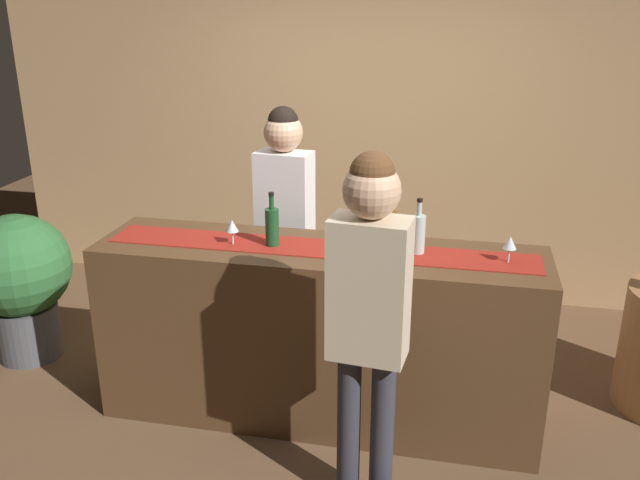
% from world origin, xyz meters
% --- Properties ---
extents(ground_plane, '(10.00, 10.00, 0.00)m').
position_xyz_m(ground_plane, '(0.00, 0.00, 0.00)').
color(ground_plane, brown).
extents(back_wall, '(6.00, 0.12, 2.90)m').
position_xyz_m(back_wall, '(0.00, 1.90, 1.45)').
color(back_wall, tan).
rests_on(back_wall, ground).
extents(bar_counter, '(2.45, 0.60, 1.04)m').
position_xyz_m(bar_counter, '(0.00, 0.00, 0.52)').
color(bar_counter, '#543821').
rests_on(bar_counter, ground).
extents(counter_runner_cloth, '(2.33, 0.28, 0.01)m').
position_xyz_m(counter_runner_cloth, '(0.00, 0.00, 1.04)').
color(counter_runner_cloth, maroon).
rests_on(counter_runner_cloth, bar_counter).
extents(wine_bottle_clear, '(0.07, 0.07, 0.30)m').
position_xyz_m(wine_bottle_clear, '(0.53, 0.04, 1.15)').
color(wine_bottle_clear, '#B2C6C1').
rests_on(wine_bottle_clear, bar_counter).
extents(wine_bottle_green, '(0.07, 0.07, 0.30)m').
position_xyz_m(wine_bottle_green, '(-0.25, -0.01, 1.15)').
color(wine_bottle_green, '#194723').
rests_on(wine_bottle_green, bar_counter).
extents(wine_bottle_amber, '(0.07, 0.07, 0.30)m').
position_xyz_m(wine_bottle_amber, '(0.37, 0.07, 1.15)').
color(wine_bottle_amber, brown).
rests_on(wine_bottle_amber, bar_counter).
extents(wine_glass_near_customer, '(0.07, 0.07, 0.14)m').
position_xyz_m(wine_glass_near_customer, '(0.99, -0.00, 1.14)').
color(wine_glass_near_customer, silver).
rests_on(wine_glass_near_customer, bar_counter).
extents(wine_glass_mid_counter, '(0.07, 0.07, 0.14)m').
position_xyz_m(wine_glass_mid_counter, '(-0.47, -0.04, 1.14)').
color(wine_glass_mid_counter, silver).
rests_on(wine_glass_mid_counter, bar_counter).
extents(bartender, '(0.36, 0.24, 1.70)m').
position_xyz_m(bartender, '(-0.34, 0.58, 1.05)').
color(bartender, '#26262B').
rests_on(bartender, ground).
extents(customer_sipping, '(0.36, 0.24, 1.74)m').
position_xyz_m(customer_sipping, '(0.37, -0.68, 1.08)').
color(customer_sipping, '#33333D').
rests_on(customer_sipping, ground).
extents(potted_plant_tall, '(0.68, 0.68, 1.00)m').
position_xyz_m(potted_plant_tall, '(-2.07, 0.26, 0.58)').
color(potted_plant_tall, '#4C4C51').
rests_on(potted_plant_tall, ground).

